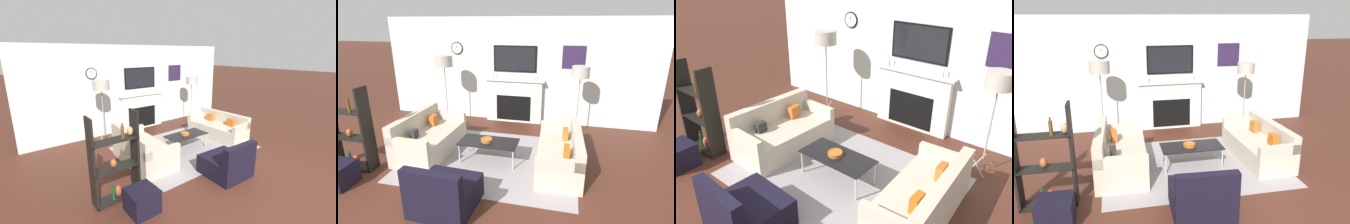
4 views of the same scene
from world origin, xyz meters
The scene contains 12 objects.
ground_plane centered at (0.00, 0.00, 0.00)m, with size 60.00×60.00×0.00m, color #482319.
fireplace_wall centered at (0.00, 4.96, 1.23)m, with size 7.16×0.28×2.70m.
area_rug centered at (0.00, 2.71, 0.01)m, with size 3.29×2.48×0.01m.
couch_left centered at (-1.34, 2.72, 0.29)m, with size 0.91×1.67×0.82m.
couch_right centered at (1.33, 2.71, 0.27)m, with size 0.84×1.74×0.72m.
armchair centered at (-0.24, 1.16, 0.25)m, with size 0.89×0.88×0.77m.
coffee_table centered at (-0.03, 2.65, 0.38)m, with size 1.12×0.54×0.41m.
decorative_bowl centered at (-0.07, 2.64, 0.44)m, with size 0.23×0.23×0.06m.
floor_lamp_left centered at (-1.62, 4.19, 1.64)m, with size 0.42×0.42×1.81m.
floor_lamp_right centered at (1.62, 4.19, 1.51)m, with size 0.39×0.39×1.67m.
shelf_unit centered at (-2.37, 1.85, 0.70)m, with size 0.82×0.28×1.55m.
ottoman centered at (-2.21, 1.30, 0.20)m, with size 0.46×0.46×0.39m.
Camera 1 is at (-3.79, -1.40, 2.50)m, focal length 24.00 mm.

